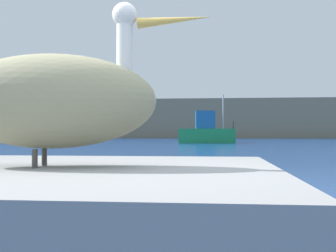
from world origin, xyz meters
The scene contains 4 objects.
hillside_backdrop centered at (0.00, 79.37, 3.47)m, with size 140.00×10.90×6.93m, color #7F755B.
pier_dock centered at (-0.48, 0.17, 0.39)m, with size 2.50×2.34×0.78m, color gray.
pelican centered at (-0.47, 0.17, 1.15)m, with size 1.51×0.61×0.91m.
fishing_boat_green centered at (-0.37, 38.89, 1.08)m, with size 5.31×2.13×4.53m.
Camera 1 is at (0.43, -2.19, 0.97)m, focal length 47.15 mm.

